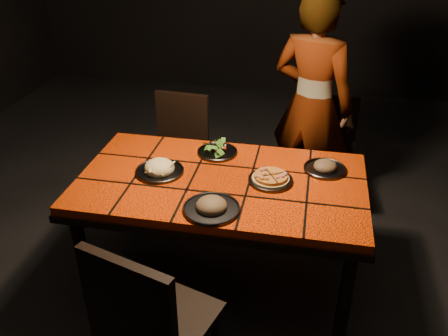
% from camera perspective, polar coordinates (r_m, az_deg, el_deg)
% --- Properties ---
extents(room_shell, '(6.04, 7.04, 3.08)m').
position_cam_1_polar(room_shell, '(2.36, -0.38, 14.51)').
color(room_shell, black).
rests_on(room_shell, ground).
extents(dining_table, '(1.62, 0.92, 0.75)m').
position_cam_1_polar(dining_table, '(2.70, -0.33, -2.74)').
color(dining_table, '#FD4107').
rests_on(dining_table, ground).
extents(chair_near, '(0.54, 0.54, 0.96)m').
position_cam_1_polar(chair_near, '(2.15, -9.07, -17.68)').
color(chair_near, black).
rests_on(chair_near, ground).
extents(chair_far_left, '(0.43, 0.43, 0.89)m').
position_cam_1_polar(chair_far_left, '(3.55, -5.44, 2.63)').
color(chair_far_left, black).
rests_on(chair_far_left, ground).
extents(chair_far_right, '(0.43, 0.43, 0.88)m').
position_cam_1_polar(chair_far_right, '(3.61, 12.45, 2.38)').
color(chair_far_right, black).
rests_on(chair_far_right, ground).
extents(diner, '(0.71, 0.59, 1.66)m').
position_cam_1_polar(diner, '(3.47, 10.51, 7.40)').
color(diner, brown).
rests_on(diner, ground).
extents(plate_pizza, '(0.28, 0.28, 0.04)m').
position_cam_1_polar(plate_pizza, '(2.63, 5.62, -1.31)').
color(plate_pizza, '#3A3B40').
rests_on(plate_pizza, dining_table).
extents(plate_pasta, '(0.28, 0.28, 0.09)m').
position_cam_1_polar(plate_pasta, '(2.73, -7.76, -0.10)').
color(plate_pasta, '#3A3B40').
rests_on(plate_pasta, dining_table).
extents(plate_salad, '(0.25, 0.25, 0.07)m').
position_cam_1_polar(plate_salad, '(2.91, -0.80, 2.22)').
color(plate_salad, '#3A3B40').
rests_on(plate_salad, dining_table).
extents(plate_mushroom_a, '(0.29, 0.29, 0.10)m').
position_cam_1_polar(plate_mushroom_a, '(2.38, -1.52, -4.59)').
color(plate_mushroom_a, '#3A3B40').
rests_on(plate_mushroom_a, dining_table).
extents(plate_mushroom_b, '(0.24, 0.24, 0.08)m').
position_cam_1_polar(plate_mushroom_b, '(2.79, 12.06, 0.12)').
color(plate_mushroom_b, '#3A3B40').
rests_on(plate_mushroom_b, dining_table).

